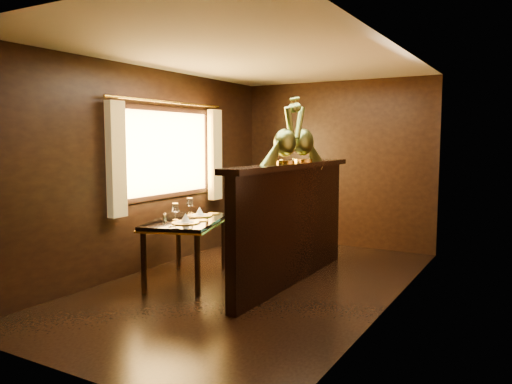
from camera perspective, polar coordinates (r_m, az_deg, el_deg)
ground at (r=5.69m, az=-0.16°, el=-10.53°), size 5.00×5.00×0.00m
room_shell at (r=5.51m, az=-0.85°, el=5.61°), size 3.04×5.04×2.52m
partition at (r=5.64m, az=4.19°, el=-3.26°), size 0.26×2.70×1.36m
dining_table at (r=5.77m, az=-7.94°, el=-3.80°), size 1.08×1.38×0.91m
chair_left at (r=5.76m, az=0.56°, el=-3.36°), size 0.48×0.52×1.31m
chair_right at (r=6.51m, az=2.91°, el=-1.95°), size 0.52×0.55×1.38m
peacock_left at (r=5.39m, az=3.35°, el=7.04°), size 0.23×0.60×0.72m
peacock_right at (r=5.81m, az=5.42°, el=7.04°), size 0.23×0.62×0.73m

